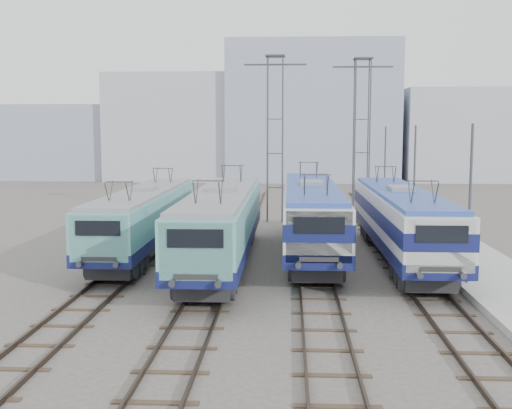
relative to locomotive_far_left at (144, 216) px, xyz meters
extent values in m
plane|color=#514C47|center=(6.75, -8.79, -2.14)|extent=(160.00, 160.00, 0.00)
cube|color=#9E9E99|center=(16.95, -0.79, -1.99)|extent=(4.00, 70.00, 0.30)
cube|color=#12184E|center=(0.00, 0.21, -0.82)|extent=(2.71, 17.12, 0.57)
cube|color=#5FA6A6|center=(0.00, 0.21, 0.32)|extent=(2.66, 17.12, 1.71)
cube|color=#5FA6A6|center=(0.00, -8.02, 0.15)|extent=(2.45, 0.67, 1.94)
cube|color=gray|center=(0.00, 0.21, 1.27)|extent=(2.45, 16.44, 0.19)
cube|color=#262628|center=(0.00, -5.50, -1.53)|extent=(2.00, 3.42, 0.64)
cube|color=#262628|center=(0.00, 5.92, -1.53)|extent=(2.00, 3.42, 0.64)
cube|color=#12184E|center=(4.50, -2.51, -0.74)|extent=(2.91, 18.40, 0.61)
cube|color=#5FA6A6|center=(4.50, -2.51, 0.49)|extent=(2.86, 18.40, 1.84)
cube|color=#5FA6A6|center=(4.50, -11.36, 0.31)|extent=(2.63, 0.72, 2.09)
cube|color=gray|center=(4.50, -2.51, 1.51)|extent=(2.63, 17.67, 0.20)
cube|color=#262628|center=(4.50, -8.65, -1.50)|extent=(2.15, 3.68, 0.69)
cube|color=#262628|center=(4.50, 3.62, -1.50)|extent=(2.15, 3.68, 0.69)
cube|color=#12184E|center=(9.00, 0.79, -0.73)|extent=(2.94, 18.55, 0.62)
cube|color=silver|center=(9.00, 0.79, 0.51)|extent=(2.89, 18.55, 1.85)
cube|color=#12184E|center=(9.00, 0.79, 0.46)|extent=(2.93, 18.57, 0.72)
cube|color=silver|center=(9.00, -8.12, 0.33)|extent=(2.65, 0.72, 2.10)
cube|color=#2A479B|center=(9.00, 0.79, 1.54)|extent=(2.65, 17.80, 0.21)
cube|color=#262628|center=(9.00, -5.39, -1.50)|extent=(2.16, 3.71, 0.70)
cube|color=#262628|center=(9.00, 6.98, -1.50)|extent=(2.16, 3.71, 0.70)
cube|color=#12184E|center=(13.50, -0.90, -0.77)|extent=(2.84, 17.95, 0.60)
cube|color=silver|center=(13.50, -0.90, 0.43)|extent=(2.79, 17.95, 1.79)
cube|color=#12184E|center=(13.50, -0.90, 0.38)|extent=(2.83, 17.97, 0.70)
cube|color=silver|center=(13.50, -9.53, 0.25)|extent=(2.57, 0.70, 2.03)
cube|color=#2A479B|center=(13.50, -0.90, 1.43)|extent=(2.57, 17.23, 0.20)
cube|color=#262628|center=(13.50, -6.88, -1.51)|extent=(2.09, 3.59, 0.67)
cube|color=#262628|center=(13.50, 5.08, -1.51)|extent=(2.09, 3.59, 0.67)
cylinder|color=#3F4247|center=(6.20, 12.66, 3.86)|extent=(0.10, 0.10, 12.00)
cylinder|color=#3F4247|center=(7.30, 12.66, 3.86)|extent=(0.10, 0.10, 12.00)
cylinder|color=#3F4247|center=(6.20, 13.76, 3.86)|extent=(0.10, 0.10, 12.00)
cylinder|color=#3F4247|center=(7.30, 13.76, 3.86)|extent=(0.10, 0.10, 12.00)
cube|color=#3F4247|center=(6.75, 13.21, 9.26)|extent=(4.50, 0.12, 0.12)
cylinder|color=#3F4247|center=(12.70, 14.66, 3.86)|extent=(0.10, 0.10, 12.00)
cylinder|color=#3F4247|center=(13.80, 14.66, 3.86)|extent=(0.10, 0.10, 12.00)
cylinder|color=#3F4247|center=(12.70, 15.76, 3.86)|extent=(0.10, 0.10, 12.00)
cylinder|color=#3F4247|center=(13.80, 15.76, 3.86)|extent=(0.10, 0.10, 12.00)
cube|color=#3F4247|center=(13.25, 15.21, 9.26)|extent=(4.50, 0.12, 0.12)
cylinder|color=#3F4247|center=(15.35, -6.79, 1.36)|extent=(0.12, 0.12, 7.00)
cylinder|color=#3F4247|center=(15.35, 5.21, 1.36)|extent=(0.12, 0.12, 7.00)
cylinder|color=#3F4247|center=(15.35, 17.21, 1.36)|extent=(0.12, 0.12, 7.00)
cube|color=#A7ADBA|center=(-7.25, 53.21, 4.86)|extent=(18.00, 12.00, 14.00)
cube|color=#8F98AE|center=(10.75, 53.21, 6.86)|extent=(22.00, 14.00, 18.00)
cube|color=#A7ADBA|center=(30.75, 53.21, 3.86)|extent=(16.00, 12.00, 12.00)
cube|color=#8F98AE|center=(-23.25, 53.21, 2.86)|extent=(14.00, 10.00, 10.00)
camera|label=1|loc=(7.78, -33.84, 4.61)|focal=45.00mm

